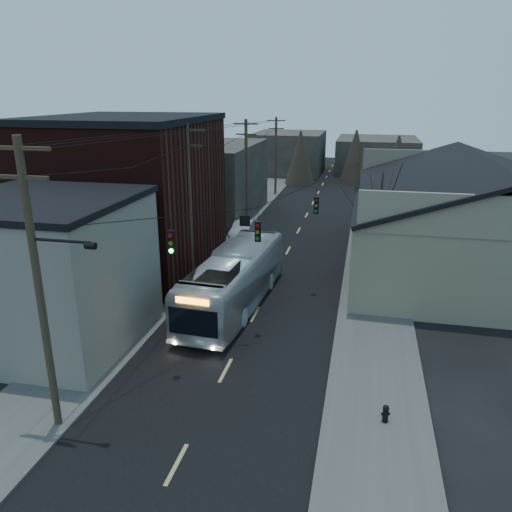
{
  "coord_description": "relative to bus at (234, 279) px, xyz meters",
  "views": [
    {
      "loc": [
        5.47,
        -10.64,
        11.74
      ],
      "look_at": [
        -0.21,
        15.26,
        3.0
      ],
      "focal_mm": 35.0,
      "sensor_mm": 36.0,
      "label": 1
    }
  ],
  "objects": [
    {
      "name": "parked_car",
      "position": [
        -2.93,
        14.01,
        -0.94
      ],
      "size": [
        1.52,
        4.37,
        1.44
      ],
      "primitive_type": "imported",
      "rotation": [
        0.0,
        0.0,
        0.0
      ],
      "color": "#A4A5AB",
      "rests_on": "ground"
    },
    {
      "name": "road_surface",
      "position": [
        1.37,
        15.18,
        -1.65
      ],
      "size": [
        9.0,
        110.0,
        0.02
      ],
      "primitive_type": "cube",
      "color": "black",
      "rests_on": "ground"
    },
    {
      "name": "building_clapboard",
      "position": [
        -7.63,
        -5.82,
        1.84
      ],
      "size": [
        8.0,
        8.0,
        7.0
      ],
      "primitive_type": "cube",
      "color": "gray",
      "rests_on": "ground"
    },
    {
      "name": "warehouse",
      "position": [
        14.37,
        10.18,
        1.04
      ],
      "size": [
        16.16,
        20.6,
        7.73
      ],
      "color": "gray",
      "rests_on": "ground"
    },
    {
      "name": "ground",
      "position": [
        1.37,
        -14.82,
        -1.66
      ],
      "size": [
        160.0,
        160.0,
        0.0
      ],
      "primitive_type": "plane",
      "color": "black",
      "rests_on": "ground"
    },
    {
      "name": "sidewalk_right",
      "position": [
        7.87,
        15.18,
        -1.6
      ],
      "size": [
        4.0,
        110.0,
        0.12
      ],
      "primitive_type": "cube",
      "color": "#474744",
      "rests_on": "ground"
    },
    {
      "name": "building_left_far",
      "position": [
        -8.13,
        21.18,
        1.84
      ],
      "size": [
        9.0,
        14.0,
        7.0
      ],
      "primitive_type": "cube",
      "color": "#302B26",
      "rests_on": "ground"
    },
    {
      "name": "fire_hydrant",
      "position": [
        8.16,
        -9.16,
        -1.17
      ],
      "size": [
        0.34,
        0.24,
        0.69
      ],
      "rotation": [
        0.0,
        0.0,
        0.27
      ],
      "color": "black",
      "rests_on": "sidewalk_right"
    },
    {
      "name": "utility_lines",
      "position": [
        -1.75,
        9.32,
        3.29
      ],
      "size": [
        11.24,
        45.28,
        10.5
      ],
      "color": "#382B1E",
      "rests_on": "ground"
    },
    {
      "name": "bus",
      "position": [
        0.0,
        0.0,
        0.0
      ],
      "size": [
        3.62,
        12.08,
        3.32
      ],
      "primitive_type": "imported",
      "rotation": [
        0.0,
        0.0,
        3.07
      ],
      "color": "#B2B9BF",
      "rests_on": "ground"
    },
    {
      "name": "building_brick",
      "position": [
        -8.63,
        5.18,
        3.34
      ],
      "size": [
        10.0,
        12.0,
        10.0
      ],
      "primitive_type": "cube",
      "color": "black",
      "rests_on": "ground"
    },
    {
      "name": "bare_tree",
      "position": [
        7.87,
        5.18,
        1.94
      ],
      "size": [
        0.4,
        0.4,
        7.2
      ],
      "primitive_type": "cone",
      "color": "black",
      "rests_on": "ground"
    },
    {
      "name": "building_far_right",
      "position": [
        8.37,
        55.18,
        0.84
      ],
      "size": [
        12.0,
        14.0,
        5.0
      ],
      "primitive_type": "cube",
      "color": "#302B26",
      "rests_on": "ground"
    },
    {
      "name": "building_far_left",
      "position": [
        -4.63,
        50.18,
        1.34
      ],
      "size": [
        10.0,
        12.0,
        6.0
      ],
      "primitive_type": "cube",
      "color": "#302B26",
      "rests_on": "ground"
    },
    {
      "name": "sidewalk_left",
      "position": [
        -5.13,
        15.18,
        -1.6
      ],
      "size": [
        4.0,
        110.0,
        0.12
      ],
      "primitive_type": "cube",
      "color": "#474744",
      "rests_on": "ground"
    }
  ]
}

